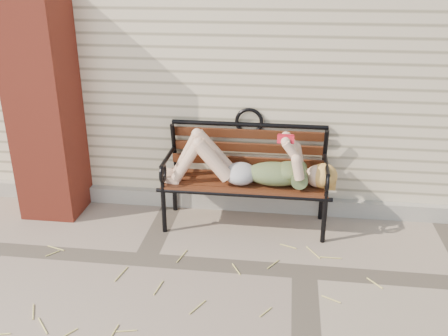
# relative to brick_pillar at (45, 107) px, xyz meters

# --- Properties ---
(ground) EXTENTS (80.00, 80.00, 0.00)m
(ground) POSITION_rel_brick_pillar_xyz_m (2.30, -0.75, -1.00)
(ground) COLOR gray
(ground) RESTS_ON ground
(house_wall) EXTENTS (8.00, 4.00, 3.00)m
(house_wall) POSITION_rel_brick_pillar_xyz_m (2.30, 2.25, 0.50)
(house_wall) COLOR beige
(house_wall) RESTS_ON ground
(foundation_strip) EXTENTS (8.00, 0.10, 0.15)m
(foundation_strip) POSITION_rel_brick_pillar_xyz_m (2.30, 0.22, -0.93)
(foundation_strip) COLOR #ACA89B
(foundation_strip) RESTS_ON ground
(brick_pillar) EXTENTS (0.50, 0.50, 2.00)m
(brick_pillar) POSITION_rel_brick_pillar_xyz_m (0.00, 0.00, 0.00)
(brick_pillar) COLOR #9B3323
(brick_pillar) RESTS_ON ground
(garden_bench) EXTENTS (1.54, 0.61, 0.99)m
(garden_bench) POSITION_rel_brick_pillar_xyz_m (1.78, 0.01, -0.44)
(garden_bench) COLOR black
(garden_bench) RESTS_ON ground
(reading_woman) EXTENTS (1.45, 0.33, 0.46)m
(reading_woman) POSITION_rel_brick_pillar_xyz_m (1.79, -0.11, -0.41)
(reading_woman) COLOR #0A3A4C
(reading_woman) RESTS_ON ground
(straw_scatter) EXTENTS (2.72, 1.71, 0.01)m
(straw_scatter) POSITION_rel_brick_pillar_xyz_m (1.84, -1.19, -0.99)
(straw_scatter) COLOR #D6C868
(straw_scatter) RESTS_ON ground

